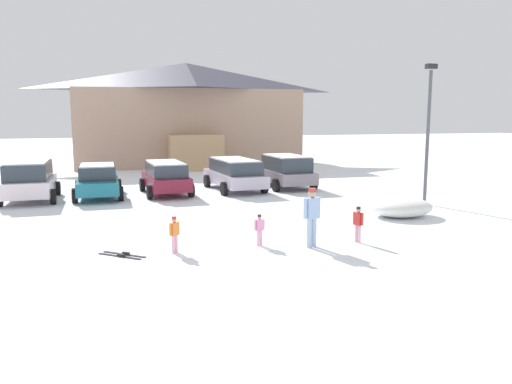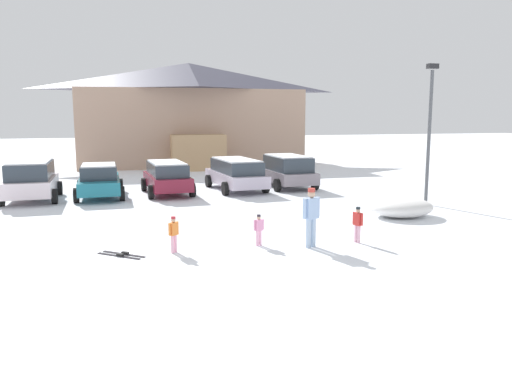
{
  "view_description": "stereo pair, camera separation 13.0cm",
  "coord_description": "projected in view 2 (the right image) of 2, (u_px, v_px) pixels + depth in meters",
  "views": [
    {
      "loc": [
        -3.39,
        -9.34,
        3.63
      ],
      "look_at": [
        1.34,
        6.1,
        1.17
      ],
      "focal_mm": 35.0,
      "sensor_mm": 36.0,
      "label": 1
    },
    {
      "loc": [
        -3.26,
        -9.38,
        3.63
      ],
      "look_at": [
        1.34,
        6.1,
        1.17
      ],
      "focal_mm": 35.0,
      "sensor_mm": 36.0,
      "label": 2
    }
  ],
  "objects": [
    {
      "name": "skier_child_in_pink_snowsuit",
      "position": [
        259.0,
        228.0,
        14.04
      ],
      "size": [
        0.32,
        0.18,
        0.89
      ],
      "color": "#EDA9C6",
      "rests_on": "ground"
    },
    {
      "name": "parked_grey_wagon",
      "position": [
        287.0,
        170.0,
        25.51
      ],
      "size": [
        2.3,
        4.07,
        1.66
      ],
      "color": "gray",
      "rests_on": "ground"
    },
    {
      "name": "ground",
      "position": [
        278.0,
        293.0,
        10.35
      ],
      "size": [
        160.0,
        160.0,
        0.0
      ],
      "primitive_type": "plane",
      "color": "white"
    },
    {
      "name": "skier_child_in_orange_jacket",
      "position": [
        174.0,
        232.0,
        13.3
      ],
      "size": [
        0.3,
        0.26,
        0.99
      ],
      "color": "#EDA9C0",
      "rests_on": "ground"
    },
    {
      "name": "parked_maroon_van",
      "position": [
        167.0,
        176.0,
        23.36
      ],
      "size": [
        2.22,
        4.22,
        1.53
      ],
      "color": "maroon",
      "rests_on": "ground"
    },
    {
      "name": "parked_silver_wagon",
      "position": [
        236.0,
        173.0,
        24.6
      ],
      "size": [
        2.46,
        4.88,
        1.56
      ],
      "color": "silver",
      "rests_on": "ground"
    },
    {
      "name": "skier_adult_in_blue_parka",
      "position": [
        311.0,
        214.0,
        13.8
      ],
      "size": [
        0.58,
        0.37,
        1.67
      ],
      "color": "#A2BAD5",
      "rests_on": "ground"
    },
    {
      "name": "parked_white_suv",
      "position": [
        31.0,
        179.0,
        21.59
      ],
      "size": [
        2.27,
        4.07,
        1.73
      ],
      "color": "white",
      "rests_on": "ground"
    },
    {
      "name": "ski_lodge",
      "position": [
        190.0,
        114.0,
        37.86
      ],
      "size": [
        16.86,
        10.2,
        7.57
      ],
      "color": "tan",
      "rests_on": "ground"
    },
    {
      "name": "parked_teal_hatchback",
      "position": [
        99.0,
        180.0,
        22.46
      ],
      "size": [
        2.11,
        4.42,
        1.51
      ],
      "color": "#1D7286",
      "rests_on": "ground"
    },
    {
      "name": "plowed_snow_pile",
      "position": [
        401.0,
        207.0,
        18.13
      ],
      "size": [
        2.37,
        1.9,
        0.7
      ],
      "primitive_type": "ellipsoid",
      "color": "white",
      "rests_on": "ground"
    },
    {
      "name": "skier_child_in_red_jacket",
      "position": [
        358.0,
        223.0,
        14.37
      ],
      "size": [
        0.22,
        0.37,
        1.05
      ],
      "color": "#E5ABC0",
      "rests_on": "ground"
    },
    {
      "name": "pair_of_skis",
      "position": [
        122.0,
        255.0,
        13.11
      ],
      "size": [
        1.21,
        1.12,
        0.08
      ],
      "color": "#2D2A30",
      "rests_on": "ground"
    },
    {
      "name": "lamp_post",
      "position": [
        429.0,
        127.0,
        20.2
      ],
      "size": [
        0.44,
        0.24,
        5.7
      ],
      "color": "#515459",
      "rests_on": "ground"
    }
  ]
}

